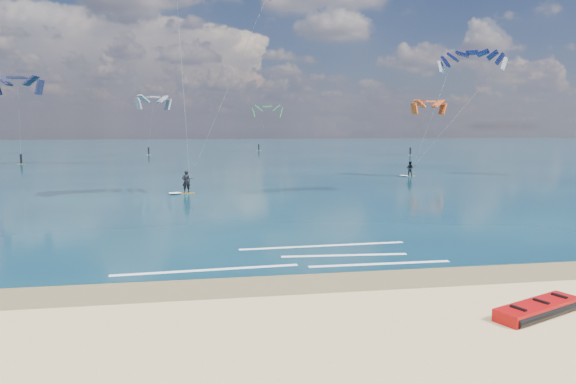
% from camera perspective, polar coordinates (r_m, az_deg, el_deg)
% --- Properties ---
extents(ground, '(320.00, 320.00, 0.00)m').
position_cam_1_polar(ground, '(54.08, -6.00, 1.61)').
color(ground, tan).
rests_on(ground, ground).
extents(wet_sand_strip, '(320.00, 2.40, 0.01)m').
position_cam_1_polar(wet_sand_strip, '(17.83, 1.12, -10.09)').
color(wet_sand_strip, brown).
rests_on(wet_sand_strip, ground).
extents(sea, '(320.00, 200.00, 0.04)m').
position_cam_1_polar(sea, '(117.89, -7.84, 4.66)').
color(sea, '#0A2639').
rests_on(sea, ground).
extents(packed_kite_left, '(3.43, 2.29, 0.41)m').
position_cam_1_polar(packed_kite_left, '(16.62, 25.96, -12.17)').
color(packed_kite_left, '#B50909').
rests_on(packed_kite_left, ground).
extents(kitesurfer_main, '(9.81, 8.67, 17.77)m').
position_cam_1_polar(kitesurfer_main, '(38.00, -9.36, 12.91)').
color(kitesurfer_main, yellow).
rests_on(kitesurfer_main, sea).
extents(kitesurfer_far, '(9.56, 7.40, 13.70)m').
position_cam_1_polar(kitesurfer_far, '(55.11, 16.68, 8.82)').
color(kitesurfer_far, yellow).
rests_on(kitesurfer_far, sea).
extents(shoreline_foam, '(12.92, 3.73, 0.01)m').
position_cam_1_polar(shoreline_foam, '(20.99, 2.54, -7.30)').
color(shoreline_foam, white).
rests_on(shoreline_foam, ground).
extents(distant_kites, '(87.96, 37.40, 11.65)m').
position_cam_1_polar(distant_kites, '(90.75, -16.29, 7.03)').
color(distant_kites, '#2F8148').
rests_on(distant_kites, ground).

